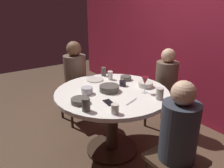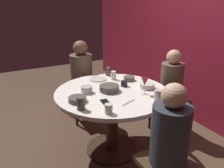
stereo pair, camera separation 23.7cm
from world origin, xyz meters
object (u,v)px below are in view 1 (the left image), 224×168
Objects in this scene: dining_table at (112,105)px; bowl_serving_large at (87,90)px; cup_by_right_diner at (104,72)px; dinner_plate at (95,80)px; wine_glass at (145,81)px; cell_phone at (109,102)px; cup_center_front at (115,109)px; bowl_rice_portion at (146,84)px; cup_far_edge at (110,75)px; cup_by_left_diner at (160,94)px; candle_holder at (123,83)px; bowl_sauce_side at (80,101)px; seated_diner_right at (179,133)px; bowl_small_white at (109,88)px; seated_diner_left at (75,73)px; seated_diner_back at (166,81)px; bowl_salad_center at (126,78)px; cup_near_candle at (86,105)px.

bowl_serving_large is at bearing -109.94° from dining_table.
dinner_plate is at bearing -65.03° from cup_by_right_diner.
wine_glass reaches higher than dining_table.
cell_phone reaches higher than dining_table.
cup_center_front is at bearing -69.00° from wine_glass.
bowl_rice_portion is 0.48m from cup_far_edge.
cup_by_right_diner is (-0.94, -0.05, -0.00)m from cup_by_left_diner.
cup_by_left_diner is at bearing 7.93° from candle_holder.
seated_diner_right is at bearing 27.11° from bowl_sauce_side.
bowl_small_white is at bearing -7.93° from dinner_plate.
bowl_sauce_side is 1.53× the size of cup_by_left_diner.
bowl_serving_large is at bearing -122.32° from wine_glass.
seated_diner_left is 1.03× the size of seated_diner_right.
seated_diner_back is 0.68m from candle_holder.
seated_diner_back is 5.43× the size of dinner_plate.
cell_phone is 1.62× the size of cup_center_front.
bowl_serving_large is 0.74× the size of bowl_rice_portion.
cup_by_right_diner is (-0.29, -0.14, 0.03)m from bowl_salad_center.
seated_diner_right is 1.03m from bowl_serving_large.
seated_diner_right reaches higher than seated_diner_back.
cup_by_left_diner is 1.33× the size of cup_center_front.
cup_far_edge is at bearing -4.40° from cup_by_right_diner.
bowl_rice_portion reaches higher than cell_phone.
candle_holder is 0.72m from cup_near_candle.
cup_by_right_diner is at bearing 153.46° from bowl_small_white.
bowl_salad_center reaches higher than cell_phone.
candle_holder is at bearing 115.79° from cup_near_candle.
seated_diner_right reaches higher than cup_by_right_diner.
seated_diner_back reaches higher than cup_by_right_diner.
bowl_salad_center is (-0.43, 0.55, 0.02)m from cell_phone.
candle_holder is at bearing -5.15° from seated_diner_back.
seated_diner_back reaches higher than bowl_salad_center.
bowl_sauce_side is at bearing -57.14° from cup_far_edge.
cell_phone is 0.26m from cup_near_candle.
seated_diner_left is at bearing 158.37° from cup_near_candle.
dining_table is 0.21m from bowl_small_white.
seated_diner_back is 1.25m from seated_diner_right.
bowl_small_white is 1.88× the size of cup_by_right_diner.
cup_near_candle is (0.66, -0.48, 0.05)m from dinner_plate.
seated_diner_right is 1.16m from bowl_salad_center.
seated_diner_right is 5.30× the size of bowl_small_white.
cup_near_candle is 0.74m from cup_by_left_diner.
seated_diner_back is at bearing 126.52° from cup_by_left_diner.
dinner_plate is 0.82m from cup_near_candle.
bowl_sauce_side is (0.14, -0.61, -0.01)m from candle_holder.
cup_by_left_diner is (-0.46, 0.26, 0.11)m from seated_diner_right.
bowl_small_white is (-0.25, -0.28, -0.10)m from wine_glass.
cup_center_front is at bearing 77.35° from cell_phone.
cell_phone is at bearing -114.96° from cup_by_left_diner.
cup_by_right_diner is (0.40, 0.22, 0.09)m from seated_diner_left.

